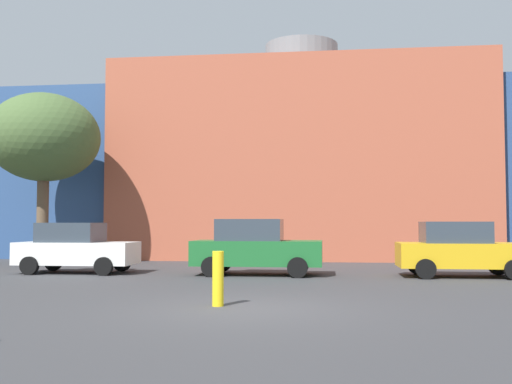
{
  "coord_description": "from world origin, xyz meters",
  "views": [
    {
      "loc": [
        1.65,
        -12.02,
        1.73
      ],
      "look_at": [
        -0.71,
        7.84,
        2.8
      ],
      "focal_mm": 41.56,
      "sensor_mm": 36.0,
      "label": 1
    }
  ],
  "objects_px": {
    "parked_car_3": "(461,249)",
    "bare_tree_0": "(44,138)",
    "bollard_yellow_0": "(218,279)",
    "parked_car_2": "(256,247)",
    "parked_car_1": "(76,248)"
  },
  "relations": [
    {
      "from": "parked_car_3",
      "to": "parked_car_2",
      "type": "bearing_deg",
      "value": 180.0
    },
    {
      "from": "parked_car_2",
      "to": "parked_car_3",
      "type": "relative_size",
      "value": 1.05
    },
    {
      "from": "parked_car_2",
      "to": "bare_tree_0",
      "type": "bearing_deg",
      "value": 156.85
    },
    {
      "from": "parked_car_2",
      "to": "parked_car_3",
      "type": "distance_m",
      "value": 6.7
    },
    {
      "from": "parked_car_3",
      "to": "bollard_yellow_0",
      "type": "xyz_separation_m",
      "value": [
        -6.59,
        -7.59,
        -0.32
      ]
    },
    {
      "from": "parked_car_2",
      "to": "parked_car_3",
      "type": "xyz_separation_m",
      "value": [
        6.7,
        -0.0,
        -0.04
      ]
    },
    {
      "from": "bare_tree_0",
      "to": "bollard_yellow_0",
      "type": "distance_m",
      "value": 16.01
    },
    {
      "from": "parked_car_1",
      "to": "parked_car_2",
      "type": "bearing_deg",
      "value": 0.0
    },
    {
      "from": "bare_tree_0",
      "to": "parked_car_3",
      "type": "bearing_deg",
      "value": -14.17
    },
    {
      "from": "parked_car_3",
      "to": "bollard_yellow_0",
      "type": "height_order",
      "value": "parked_car_3"
    },
    {
      "from": "bare_tree_0",
      "to": "bollard_yellow_0",
      "type": "bearing_deg",
      "value": -50.15
    },
    {
      "from": "bare_tree_0",
      "to": "bollard_yellow_0",
      "type": "relative_size",
      "value": 6.39
    },
    {
      "from": "parked_car_2",
      "to": "parked_car_3",
      "type": "height_order",
      "value": "parked_car_2"
    },
    {
      "from": "parked_car_2",
      "to": "bollard_yellow_0",
      "type": "distance_m",
      "value": 7.6
    },
    {
      "from": "parked_car_3",
      "to": "bare_tree_0",
      "type": "height_order",
      "value": "bare_tree_0"
    }
  ]
}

